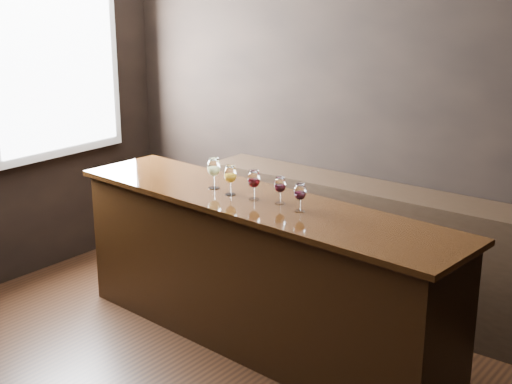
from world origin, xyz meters
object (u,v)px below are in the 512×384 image
Objects in this scene: bar_counter at (258,275)px; glass_red_b at (280,185)px; back_bar_shelf at (360,245)px; glass_amber at (230,175)px; glass_white at (214,168)px; glass_red_c at (300,192)px; glass_red_a at (254,180)px.

glass_red_b is at bearing 13.70° from bar_counter.
back_bar_shelf is 1.27m from glass_amber.
glass_white is at bearing 166.29° from glass_amber.
bar_counter is 0.73m from glass_red_c.
glass_red_a is 0.19m from glass_red_b.
glass_amber is 0.56m from glass_red_c.
glass_red_a is at bearing -169.43° from glass_red_b.
glass_red_b is (0.18, 0.03, -0.01)m from glass_red_a.
glass_red_a is at bearing 3.50° from glass_amber.
glass_red_a is at bearing -5.11° from glass_white.
glass_white is at bearing -179.37° from bar_counter.
bar_counter is 13.17× the size of glass_white.
glass_red_a is 1.10× the size of glass_red_c.
back_bar_shelf is 14.74× the size of glass_red_b.
glass_red_c reaches higher than back_bar_shelf.
bar_counter is 0.99m from back_bar_shelf.
glass_red_a is at bearing -159.60° from bar_counter.
back_bar_shelf is at bearing 96.67° from glass_red_c.
back_bar_shelf is 1.21m from glass_red_a.
glass_amber is at bearing -176.50° from glass_red_a.
back_bar_shelf is at bearing 75.21° from glass_red_a.
glass_red_c is at bearing -2.60° from glass_red_a.
glass_red_a is (-0.03, -0.01, 0.66)m from bar_counter.
glass_red_b is (-0.07, -0.94, 0.67)m from back_bar_shelf.
glass_red_a reaches higher than glass_red_b.
glass_white is at bearing -179.89° from glass_red_b.
glass_red_c is (0.56, -0.01, -0.02)m from glass_amber.
glass_amber is 0.19m from glass_red_a.
bar_counter is 0.78m from glass_white.
glass_red_c reaches higher than bar_counter.
glass_red_b and glass_red_c have the same top height.
glass_white is 1.08× the size of glass_red_a.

